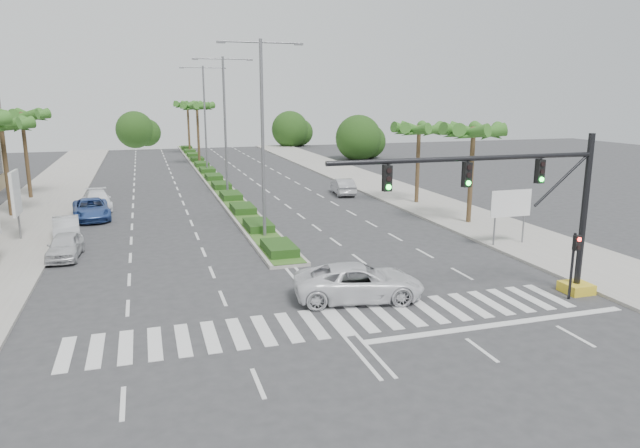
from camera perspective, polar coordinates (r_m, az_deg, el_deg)
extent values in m
plane|color=#333335|center=(22.99, 1.76, -9.71)|extent=(160.00, 160.00, 0.00)
cube|color=gray|center=(46.62, 11.48, 1.71)|extent=(6.00, 120.00, 0.15)
cube|color=gray|center=(41.83, -28.19, -0.82)|extent=(6.00, 120.00, 0.15)
cube|color=gray|center=(66.02, -11.10, 4.93)|extent=(2.20, 75.00, 0.20)
cube|color=#386221|center=(66.01, -11.10, 5.03)|extent=(1.80, 75.00, 0.04)
cube|color=gold|center=(28.59, 24.24, -5.84)|extent=(1.20, 1.20, 0.45)
cylinder|color=black|center=(27.75, 24.89, 1.00)|extent=(0.28, 0.28, 7.00)
cylinder|color=black|center=(23.76, 14.59, 6.35)|extent=(12.00, 0.20, 0.20)
cylinder|color=black|center=(26.59, 22.94, 4.00)|extent=(2.53, 0.12, 2.15)
cube|color=black|center=(25.84, 21.15, 4.93)|extent=(0.32, 0.24, 1.00)
cylinder|color=#19E533|center=(25.78, 21.29, 4.18)|extent=(0.20, 0.06, 0.20)
cube|color=black|center=(23.84, 14.50, 4.79)|extent=(0.32, 0.24, 1.00)
cylinder|color=#19E533|center=(23.77, 14.64, 3.98)|extent=(0.20, 0.06, 0.20)
cube|color=black|center=(22.21, 6.76, 4.56)|extent=(0.32, 0.24, 1.00)
cylinder|color=#19E533|center=(22.13, 6.89, 3.69)|extent=(0.20, 0.06, 0.20)
cylinder|color=black|center=(27.22, 23.89, -3.89)|extent=(0.12, 0.12, 3.00)
cube|color=black|center=(26.84, 24.30, -1.72)|extent=(0.28, 0.22, 0.65)
cylinder|color=red|center=(26.70, 24.52, -1.41)|extent=(0.18, 0.05, 0.18)
cylinder|color=slate|center=(34.95, 17.07, -0.02)|extent=(0.10, 0.10, 2.80)
cylinder|color=slate|center=(36.11, 19.69, 0.18)|extent=(0.10, 0.10, 2.80)
cube|color=#0C6638|center=(35.29, 18.54, 1.98)|extent=(2.60, 0.08, 1.50)
cube|color=white|center=(35.25, 18.58, 1.97)|extent=(2.70, 0.02, 1.60)
cylinder|color=slate|center=(39.51, -27.91, 0.47)|extent=(0.12, 0.12, 2.80)
cube|color=white|center=(39.24, -28.15, 2.75)|extent=(0.18, 2.10, 2.70)
cube|color=#D8594C|center=(39.24, -28.15, 2.75)|extent=(0.12, 2.00, 2.60)
cylinder|color=brown|center=(47.36, -28.85, 4.63)|extent=(0.32, 0.32, 6.80)
sphere|color=brown|center=(47.10, -29.28, 8.60)|extent=(0.70, 0.70, 0.70)
cone|color=#2C611E|center=(46.89, -27.95, 8.61)|extent=(0.90, 3.62, 1.50)
cone|color=#2C611E|center=(47.81, -28.26, 8.63)|extent=(3.39, 2.96, 1.50)
cone|color=#2C611E|center=(48.20, -29.30, 8.54)|extent=(3.73, 1.68, 1.50)
cone|color=#2C611E|center=(46.12, -28.64, 8.49)|extent=(3.39, 2.96, 1.50)
cylinder|color=brown|center=(55.15, -27.29, 5.93)|extent=(0.32, 0.32, 7.20)
sphere|color=brown|center=(54.94, -27.67, 9.55)|extent=(0.70, 0.70, 0.70)
cone|color=#2C611E|center=(54.76, -26.51, 9.55)|extent=(0.90, 3.62, 1.50)
cone|color=#2C611E|center=(55.67, -26.80, 9.56)|extent=(3.39, 2.96, 1.50)
cone|color=#2C611E|center=(56.04, -27.72, 9.48)|extent=(3.73, 1.68, 1.50)
cone|color=#2C611E|center=(55.59, -28.59, 9.37)|extent=(2.38, 3.65, 1.50)
cone|color=#2C611E|center=(54.65, -28.77, 9.32)|extent=(2.38, 3.65, 1.50)
cone|color=#2C611E|center=(53.93, -28.11, 9.36)|extent=(3.73, 1.68, 1.50)
cone|color=#2C611E|center=(53.98, -27.09, 9.47)|extent=(3.39, 2.96, 1.50)
cylinder|color=brown|center=(40.65, 14.85, 4.49)|extent=(0.32, 0.32, 6.50)
sphere|color=brown|center=(40.35, 15.10, 8.92)|extent=(0.70, 0.70, 0.70)
cone|color=#2C611E|center=(40.95, 16.41, 8.75)|extent=(0.90, 3.62, 1.50)
cone|color=#2C611E|center=(41.44, 15.27, 8.86)|extent=(3.39, 2.96, 1.50)
cone|color=#2C611E|center=(41.14, 14.00, 8.90)|extent=(3.73, 1.68, 1.50)
cone|color=#2C611E|center=(40.24, 13.52, 8.85)|extent=(2.38, 3.65, 1.50)
cone|color=#2C611E|center=(39.43, 14.23, 8.74)|extent=(2.38, 3.65, 1.50)
cone|color=#2C611E|center=(39.32, 15.63, 8.65)|extent=(3.73, 1.68, 1.50)
cone|color=#2C611E|center=(40.01, 16.60, 8.66)|extent=(3.39, 2.96, 1.50)
cylinder|color=brown|center=(47.58, 9.74, 5.69)|extent=(0.32, 0.32, 6.20)
sphere|color=brown|center=(47.31, 9.88, 9.29)|extent=(0.70, 0.70, 0.70)
cone|color=#2C611E|center=(47.83, 11.06, 9.16)|extent=(0.90, 3.62, 1.50)
cone|color=#2C611E|center=(48.40, 10.14, 9.24)|extent=(3.39, 2.96, 1.50)
cone|color=#2C611E|center=(48.17, 9.03, 9.26)|extent=(3.73, 1.68, 1.50)
cone|color=#2C611E|center=(47.31, 8.53, 9.22)|extent=(2.38, 3.65, 1.50)
cone|color=#2C611E|center=(46.45, 9.04, 9.14)|extent=(2.38, 3.65, 1.50)
cone|color=#2C611E|center=(46.26, 10.21, 9.08)|extent=(3.73, 1.68, 1.50)
cone|color=#2C611E|center=(46.88, 11.11, 9.09)|extent=(3.39, 2.96, 1.50)
cylinder|color=brown|center=(75.57, -12.08, 8.63)|extent=(0.32, 0.32, 7.50)
sphere|color=brown|center=(75.41, -12.21, 11.39)|extent=(0.70, 0.70, 0.70)
cone|color=#2C611E|center=(75.52, -11.36, 11.36)|extent=(0.90, 3.62, 1.50)
cone|color=#2C611E|center=(76.34, -11.74, 11.35)|extent=(3.39, 2.96, 1.50)
cone|color=#2C611E|center=(76.46, -12.47, 11.32)|extent=(3.73, 1.68, 1.50)
cone|color=#2C611E|center=(75.80, -13.00, 11.28)|extent=(2.38, 3.65, 1.50)
cone|color=#2C611E|center=(74.85, -12.94, 11.27)|extent=(2.38, 3.65, 1.50)
cone|color=#2C611E|center=(74.32, -12.32, 11.29)|extent=(3.73, 1.68, 1.50)
cone|color=#2C611E|center=(74.63, -11.61, 11.33)|extent=(3.39, 2.96, 1.50)
cylinder|color=brown|center=(90.49, -13.00, 9.21)|extent=(0.32, 0.32, 7.50)
sphere|color=brown|center=(90.36, -13.11, 11.52)|extent=(0.70, 0.70, 0.70)
cone|color=#2C611E|center=(90.45, -12.40, 11.49)|extent=(0.90, 3.62, 1.50)
cone|color=#2C611E|center=(91.27, -12.71, 11.49)|extent=(3.39, 2.96, 1.50)
cone|color=#2C611E|center=(91.41, -13.32, 11.46)|extent=(3.73, 1.68, 1.50)
cone|color=#2C611E|center=(90.76, -13.77, 11.43)|extent=(2.38, 3.65, 1.50)
cone|color=#2C611E|center=(89.81, -13.73, 11.42)|extent=(2.38, 3.65, 1.50)
cone|color=#2C611E|center=(89.27, -13.21, 11.44)|extent=(3.73, 1.68, 1.50)
cone|color=#2C611E|center=(89.56, -12.62, 11.47)|extent=(3.39, 2.96, 1.50)
cylinder|color=slate|center=(34.89, -5.75, 8.10)|extent=(0.20, 0.20, 12.00)
cylinder|color=slate|center=(34.70, -8.01, 17.61)|extent=(2.40, 0.10, 0.10)
cylinder|color=slate|center=(35.17, -3.96, 17.63)|extent=(2.40, 0.10, 0.10)
cube|color=slate|center=(34.53, -9.89, 17.49)|extent=(0.50, 0.25, 0.12)
cube|color=slate|center=(35.44, -2.14, 17.53)|extent=(0.50, 0.25, 0.12)
cylinder|color=slate|center=(50.64, -9.46, 9.41)|extent=(0.20, 0.20, 12.00)
cylinder|color=slate|center=(50.50, -11.11, 15.93)|extent=(2.40, 0.10, 0.10)
cylinder|color=slate|center=(50.83, -8.31, 16.00)|extent=(2.40, 0.10, 0.10)
cube|color=slate|center=(50.38, -12.40, 15.82)|extent=(0.50, 0.25, 0.12)
cube|color=slate|center=(51.02, -7.04, 15.97)|extent=(0.50, 0.25, 0.12)
cylinder|color=slate|center=(66.50, -11.42, 10.08)|extent=(0.20, 0.20, 12.00)
cylinder|color=slate|center=(66.40, -12.71, 15.03)|extent=(2.40, 0.10, 0.10)
cylinder|color=slate|center=(66.65, -10.58, 15.11)|extent=(2.40, 0.10, 0.10)
cube|color=slate|center=(66.31, -13.68, 14.94)|extent=(0.50, 0.25, 0.12)
cube|color=slate|center=(66.79, -9.61, 15.10)|extent=(0.50, 0.25, 0.12)
imported|color=silver|center=(34.38, -24.15, -2.02)|extent=(1.85, 4.12, 1.37)
imported|color=silver|center=(38.63, -24.04, -0.45)|extent=(2.01, 4.45, 1.42)
imported|color=#304F95|center=(44.49, -21.91, 1.39)|extent=(3.06, 5.58, 1.48)
imported|color=white|center=(48.32, -21.37, 2.23)|extent=(2.57, 5.10, 1.42)
imported|color=white|center=(25.14, 3.91, -5.81)|extent=(6.08, 3.62, 1.58)
imported|color=#B8B7BC|center=(51.75, 2.32, 3.77)|extent=(2.11, 4.62, 1.47)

